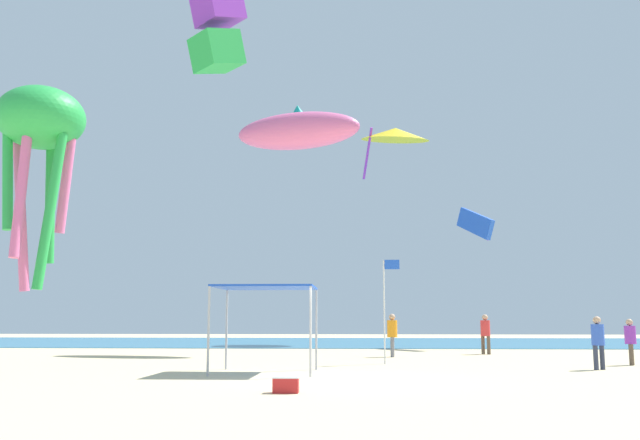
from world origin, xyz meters
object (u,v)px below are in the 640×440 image
at_px(cooler_box, 286,385).
at_px(kite_delta_yellow, 395,134).
at_px(canopy_tent, 266,291).
at_px(person_central, 485,331).
at_px(banner_flag, 386,301).
at_px(kite_octopus_green, 40,128).
at_px(person_rightmost, 598,338).
at_px(kite_inflatable_pink, 298,131).
at_px(kite_parafoil_blue, 475,224).
at_px(person_near_tent, 630,338).
at_px(kite_box_purple, 217,29).
at_px(person_leftmost, 392,332).

xyz_separation_m(cooler_box, kite_delta_yellow, (4.27, 30.33, 14.04)).
distance_m(canopy_tent, kite_delta_yellow, 27.97).
relative_size(person_central, banner_flag, 0.48).
height_order(canopy_tent, kite_octopus_green, kite_octopus_green).
relative_size(person_rightmost, kite_delta_yellow, 0.29).
relative_size(cooler_box, kite_inflatable_pink, 0.08).
bearing_deg(cooler_box, person_central, 66.18).
bearing_deg(kite_parafoil_blue, canopy_tent, -46.48).
xyz_separation_m(canopy_tent, banner_flag, (3.84, 4.33, -0.19)).
relative_size(cooler_box, kite_delta_yellow, 0.10).
bearing_deg(kite_parafoil_blue, banner_flag, -41.19).
height_order(kite_inflatable_pink, kite_delta_yellow, kite_delta_yellow).
bearing_deg(kite_delta_yellow, person_near_tent, -87.10).
height_order(person_central, kite_octopus_green, kite_octopus_green).
distance_m(cooler_box, kite_box_purple, 16.16).
bearing_deg(person_near_tent, kite_delta_yellow, 43.44).
relative_size(canopy_tent, cooler_box, 5.24).
bearing_deg(kite_box_purple, kite_parafoil_blue, -83.83).
bearing_deg(kite_box_purple, kite_delta_yellow, -64.77).
height_order(person_near_tent, kite_box_purple, kite_box_purple).
bearing_deg(kite_parafoil_blue, kite_inflatable_pink, -79.19).
distance_m(person_central, banner_flag, 8.68).
bearing_deg(person_near_tent, person_rightmost, 165.32).
distance_m(person_near_tent, kite_octopus_green, 22.70).
height_order(person_leftmost, person_rightmost, person_leftmost).
xyz_separation_m(person_leftmost, person_central, (4.42, 2.50, -0.01)).
bearing_deg(kite_box_purple, banner_flag, -129.81).
bearing_deg(person_leftmost, kite_octopus_green, -61.64).
bearing_deg(kite_delta_yellow, person_central, -92.10).
distance_m(canopy_tent, kite_inflatable_pink, 15.44).
distance_m(person_leftmost, kite_inflatable_pink, 11.67).
bearing_deg(person_rightmost, kite_octopus_green, -35.31).
relative_size(person_central, kite_octopus_green, 0.24).
relative_size(kite_box_purple, kite_delta_yellow, 0.60).
height_order(person_rightmost, banner_flag, banner_flag).
relative_size(canopy_tent, kite_box_purple, 0.85).
relative_size(person_rightmost, cooler_box, 2.97).
height_order(person_central, kite_box_purple, kite_box_purple).
height_order(person_rightmost, kite_octopus_green, kite_octopus_green).
bearing_deg(person_rightmost, person_leftmost, -80.55).
bearing_deg(kite_delta_yellow, kite_octopus_green, -139.20).
bearing_deg(kite_octopus_green, canopy_tent, 135.60).
distance_m(person_rightmost, cooler_box, 11.87).
bearing_deg(kite_octopus_green, person_central, 179.84).
bearing_deg(kite_box_purple, kite_octopus_green, 53.96).
bearing_deg(person_central, kite_octopus_green, 74.97).
xyz_separation_m(kite_parafoil_blue, kite_box_purple, (-12.15, -14.43, 5.69)).
xyz_separation_m(canopy_tent, kite_delta_yellow, (5.48, 24.77, 11.76)).
bearing_deg(kite_octopus_green, kite_box_purple, 162.08).
bearing_deg(kite_parafoil_blue, kite_delta_yellow, -166.30).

